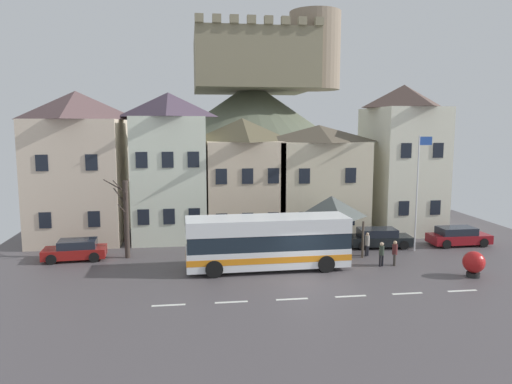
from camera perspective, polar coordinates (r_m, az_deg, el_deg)
ground_plane at (r=27.07m, az=6.33°, el=-10.57°), size 40.00×60.00×0.07m
townhouse_00 at (r=38.34m, az=-20.11°, el=2.85°), size 6.40×6.95×11.00m
townhouse_01 at (r=36.86m, az=-10.13°, el=2.95°), size 5.27×5.67×10.91m
townhouse_02 at (r=37.70m, az=-1.61°, el=1.77°), size 5.57×6.81×9.07m
townhouse_03 at (r=38.04m, az=7.31°, el=1.37°), size 6.90×5.23×8.54m
townhouse_04 at (r=41.18m, az=16.72°, el=3.81°), size 5.01×7.02×11.73m
hilltop_castle at (r=57.96m, az=-0.40°, el=6.65°), size 39.96×39.96×20.93m
transit_bus at (r=28.93m, az=1.35°, el=-6.00°), size 9.68×2.92×3.14m
bus_shelter at (r=32.81m, az=8.84°, el=-1.74°), size 3.60×3.60×3.84m
parked_car_00 at (r=35.37m, az=14.27°, el=-5.25°), size 4.43×2.13×1.32m
parked_car_01 at (r=33.13m, az=-20.43°, el=-6.41°), size 3.94×2.09×1.29m
parked_car_02 at (r=37.67m, az=22.66°, el=-4.83°), size 4.28×1.89×1.32m
pedestrian_00 at (r=32.15m, az=8.29°, el=-5.86°), size 0.34×0.32×1.69m
pedestrian_01 at (r=30.56m, az=14.54°, el=-6.88°), size 0.31×0.30×1.50m
pedestrian_02 at (r=32.75m, az=12.93°, el=-5.86°), size 0.30×0.30×1.56m
pedestrian_03 at (r=30.99m, az=15.99°, el=-6.79°), size 0.32×0.34×1.54m
public_bench at (r=34.89m, az=6.93°, el=-5.54°), size 1.63×0.48×0.87m
flagpole at (r=34.36m, az=18.53°, el=0.72°), size 0.95×0.10×7.84m
harbour_buoy at (r=30.22m, az=24.22°, el=-7.61°), size 1.22×1.22×1.47m
bare_tree_00 at (r=32.19m, az=-15.02°, el=-2.94°), size 1.41×1.85×5.20m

